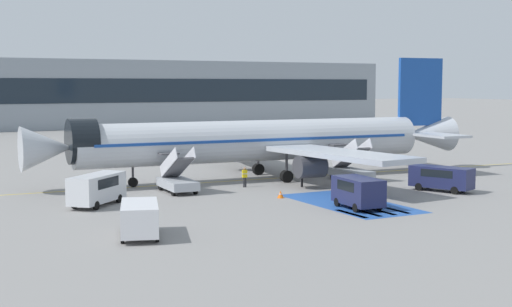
# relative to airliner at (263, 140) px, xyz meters

# --- Properties ---
(ground_plane) EXTENTS (600.00, 600.00, 0.00)m
(ground_plane) POSITION_rel_airliner_xyz_m (-1.59, 0.62, -3.65)
(ground_plane) COLOR gray
(apron_leadline_yellow) EXTENTS (77.58, 3.36, 0.01)m
(apron_leadline_yellow) POSITION_rel_airliner_xyz_m (-0.68, 0.03, -3.64)
(apron_leadline_yellow) COLOR gold
(apron_leadline_yellow) RESTS_ON ground_plane
(apron_stand_patch_blue) EXTENTS (5.69, 12.01, 0.01)m
(apron_stand_patch_blue) POSITION_rel_airliner_xyz_m (-0.68, -15.11, -3.64)
(apron_stand_patch_blue) COLOR #2856A8
(apron_stand_patch_blue) RESTS_ON ground_plane
(apron_walkway_bar_0) EXTENTS (0.44, 3.60, 0.01)m
(apron_walkway_bar_0) POSITION_rel_airliner_xyz_m (-3.08, -18.78, -3.64)
(apron_walkway_bar_0) COLOR silver
(apron_walkway_bar_0) RESTS_ON ground_plane
(apron_walkway_bar_1) EXTENTS (0.44, 3.60, 0.01)m
(apron_walkway_bar_1) POSITION_rel_airliner_xyz_m (-1.88, -18.78, -3.64)
(apron_walkway_bar_1) COLOR silver
(apron_walkway_bar_1) RESTS_ON ground_plane
(apron_walkway_bar_2) EXTENTS (0.44, 3.60, 0.01)m
(apron_walkway_bar_2) POSITION_rel_airliner_xyz_m (-0.68, -18.78, -3.64)
(apron_walkway_bar_2) COLOR silver
(apron_walkway_bar_2) RESTS_ON ground_plane
(apron_walkway_bar_3) EXTENTS (0.44, 3.60, 0.01)m
(apron_walkway_bar_3) POSITION_rel_airliner_xyz_m (0.52, -18.78, -3.64)
(apron_walkway_bar_3) COLOR silver
(apron_walkway_bar_3) RESTS_ON ground_plane
(airliner) EXTENTS (43.65, 34.06, 11.56)m
(airliner) POSITION_rel_airliner_xyz_m (0.00, 0.00, 0.00)
(airliner) COLOR #B7BCC4
(airliner) RESTS_ON ground_plane
(boarding_stairs_forward) EXTENTS (2.39, 5.30, 3.91)m
(boarding_stairs_forward) POSITION_rel_airliner_xyz_m (-10.10, -4.05, -2.67)
(boarding_stairs_forward) COLOR #ADB2BA
(boarding_stairs_forward) RESTS_ON ground_plane
(boarding_stairs_aft) EXTENTS (2.39, 5.30, 4.05)m
(boarding_stairs_aft) POSITION_rel_airliner_xyz_m (6.70, -4.73, -2.65)
(boarding_stairs_aft) COLOR #ADB2BA
(boarding_stairs_aft) RESTS_ON ground_plane
(fuel_tanker) EXTENTS (3.65, 9.27, 3.48)m
(fuel_tanker) POSITION_rel_airliner_xyz_m (5.19, 21.44, -1.89)
(fuel_tanker) COLOR #38383D
(fuel_tanker) RESTS_ON ground_plane
(service_van_0) EXTENTS (3.66, 5.45, 2.05)m
(service_van_0) POSITION_rel_airliner_xyz_m (9.57, -13.65, -2.41)
(service_van_0) COLOR #1E234C
(service_van_0) RESTS_ON ground_plane
(service_van_1) EXTENTS (3.44, 5.13, 2.00)m
(service_van_1) POSITION_rel_airliner_xyz_m (-18.35, -19.33, -2.44)
(service_van_1) COLOR silver
(service_van_1) RESTS_ON ground_plane
(service_van_2) EXTENTS (2.41, 4.43, 2.21)m
(service_van_2) POSITION_rel_airliner_xyz_m (-1.44, -17.26, -2.32)
(service_van_2) COLOR #1E234C
(service_van_2) RESTS_ON ground_plane
(service_van_3) EXTENTS (5.14, 5.09, 2.30)m
(service_van_3) POSITION_rel_airliner_xyz_m (-17.69, -7.49, -2.28)
(service_van_3) COLOR silver
(service_van_3) RESTS_ON ground_plane
(ground_crew_0) EXTENTS (0.47, 0.46, 1.79)m
(ground_crew_0) POSITION_rel_airliner_xyz_m (0.58, -6.16, -2.61)
(ground_crew_0) COLOR black
(ground_crew_0) RESTS_ON ground_plane
(ground_crew_1) EXTENTS (0.44, 0.25, 1.74)m
(ground_crew_1) POSITION_rel_airliner_xyz_m (-3.89, -4.03, -2.64)
(ground_crew_1) COLOR #2D2D33
(ground_crew_1) RESTS_ON ground_plane
(traffic_cone_0) EXTENTS (0.53, 0.53, 0.59)m
(traffic_cone_0) POSITION_rel_airliner_xyz_m (-4.03, -10.58, -3.35)
(traffic_cone_0) COLOR orange
(traffic_cone_0) RESTS_ON ground_plane
(terminal_building) EXTENTS (130.61, 12.10, 13.86)m
(terminal_building) POSITION_rel_airliner_xyz_m (8.80, 87.37, 3.28)
(terminal_building) COLOR #89939E
(terminal_building) RESTS_ON ground_plane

